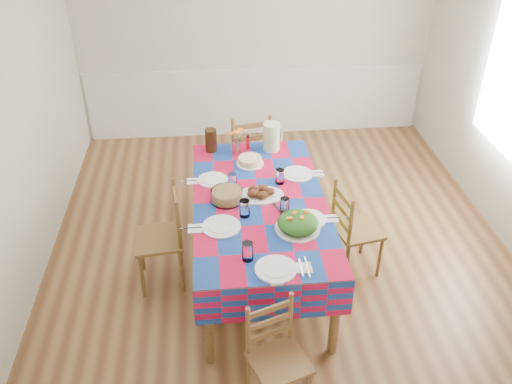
% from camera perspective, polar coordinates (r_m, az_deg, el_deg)
% --- Properties ---
extents(room, '(4.58, 5.08, 2.78)m').
position_cam_1_polar(room, '(4.74, 2.85, 7.34)').
color(room, brown).
rests_on(room, ground).
extents(wainscot, '(4.41, 0.06, 0.92)m').
position_cam_1_polar(wainscot, '(7.34, -0.01, 9.70)').
color(wainscot, silver).
rests_on(wainscot, room).
extents(dining_table, '(1.14, 2.12, 0.82)m').
position_cam_1_polar(dining_table, '(4.67, 0.39, -1.83)').
color(dining_table, brown).
rests_on(dining_table, room).
extents(setting_near_head, '(0.50, 0.33, 0.15)m').
position_cam_1_polar(setting_near_head, '(3.93, 1.12, -7.42)').
color(setting_near_head, white).
rests_on(setting_near_head, dining_table).
extents(setting_left_near, '(0.57, 0.34, 0.15)m').
position_cam_1_polar(setting_left_near, '(4.34, -2.86, -2.94)').
color(setting_left_near, white).
rests_on(setting_left_near, dining_table).
extents(setting_left_far, '(0.50, 0.30, 0.13)m').
position_cam_1_polar(setting_left_far, '(4.85, -3.91, 1.27)').
color(setting_left_far, white).
rests_on(setting_left_far, dining_table).
extents(setting_right_near, '(0.54, 0.31, 0.14)m').
position_cam_1_polar(setting_right_near, '(4.41, 4.71, -2.34)').
color(setting_right_near, white).
rests_on(setting_right_near, dining_table).
extents(setting_right_far, '(0.54, 0.31, 0.14)m').
position_cam_1_polar(setting_right_far, '(4.92, 3.79, 1.83)').
color(setting_right_far, white).
rests_on(setting_right_far, dining_table).
extents(meat_platter, '(0.41, 0.29, 0.08)m').
position_cam_1_polar(meat_platter, '(4.65, 0.45, -0.14)').
color(meat_platter, white).
rests_on(meat_platter, dining_table).
extents(salad_platter, '(0.36, 0.36, 0.15)m').
position_cam_1_polar(salad_platter, '(4.26, 4.43, -3.32)').
color(salad_platter, white).
rests_on(salad_platter, dining_table).
extents(pasta_bowl, '(0.27, 0.27, 0.10)m').
position_cam_1_polar(pasta_bowl, '(4.60, -3.10, -0.38)').
color(pasta_bowl, white).
rests_on(pasta_bowl, dining_table).
extents(cake, '(0.26, 0.26, 0.07)m').
position_cam_1_polar(cake, '(5.12, -0.64, 3.28)').
color(cake, white).
rests_on(cake, dining_table).
extents(serving_utensils, '(0.14, 0.31, 0.01)m').
position_cam_1_polar(serving_utensils, '(4.53, 2.57, -1.58)').
color(serving_utensils, black).
rests_on(serving_utensils, dining_table).
extents(flower_vase, '(0.17, 0.14, 0.27)m').
position_cam_1_polar(flower_vase, '(5.27, -2.11, 5.14)').
color(flower_vase, white).
rests_on(flower_vase, dining_table).
extents(hot_sauce, '(0.04, 0.04, 0.15)m').
position_cam_1_polar(hot_sauce, '(5.38, -0.85, 5.31)').
color(hot_sauce, red).
rests_on(hot_sauce, dining_table).
extents(green_pitcher, '(0.16, 0.16, 0.28)m').
position_cam_1_polar(green_pitcher, '(5.33, 1.65, 5.83)').
color(green_pitcher, '#CBECA6').
rests_on(green_pitcher, dining_table).
extents(tea_pitcher, '(0.12, 0.12, 0.23)m').
position_cam_1_polar(tea_pitcher, '(5.34, -4.76, 5.46)').
color(tea_pitcher, '#321C0B').
rests_on(tea_pitcher, dining_table).
extents(name_card, '(0.09, 0.03, 0.02)m').
position_cam_1_polar(name_card, '(3.80, 2.22, -9.56)').
color(name_card, white).
rests_on(name_card, dining_table).
extents(chair_near, '(0.48, 0.47, 0.85)m').
position_cam_1_polar(chair_near, '(3.89, 2.23, -17.06)').
color(chair_near, brown).
rests_on(chair_near, room).
extents(chair_far, '(0.54, 0.52, 1.05)m').
position_cam_1_polar(chair_far, '(5.91, -0.83, 3.86)').
color(chair_far, brown).
rests_on(chair_far, room).
extents(chair_left, '(0.45, 0.47, 0.97)m').
position_cam_1_polar(chair_left, '(4.83, -9.72, -4.80)').
color(chair_left, brown).
rests_on(chair_left, room).
extents(chair_right, '(0.46, 0.48, 0.92)m').
position_cam_1_polar(chair_right, '(4.97, 10.20, -3.96)').
color(chair_right, brown).
rests_on(chair_right, room).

